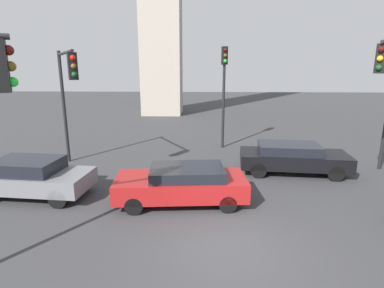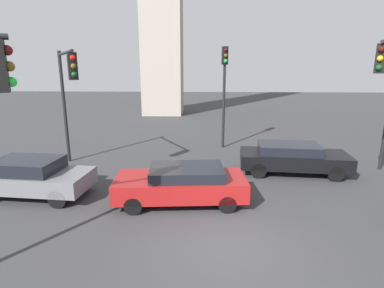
{
  "view_description": "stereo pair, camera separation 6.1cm",
  "coord_description": "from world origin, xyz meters",
  "px_view_note": "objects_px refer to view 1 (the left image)",
  "views": [
    {
      "loc": [
        -0.65,
        -7.44,
        4.73
      ],
      "look_at": [
        -1.22,
        6.68,
        1.23
      ],
      "focal_mm": 29.04,
      "sensor_mm": 36.0,
      "label": 1
    },
    {
      "loc": [
        -0.59,
        -7.44,
        4.73
      ],
      "look_at": [
        -1.22,
        6.68,
        1.23
      ],
      "focal_mm": 29.04,
      "sensor_mm": 36.0,
      "label": 2
    }
  ],
  "objects_px": {
    "traffic_light_2": "(67,84)",
    "traffic_light_3": "(224,79)",
    "car_1": "(292,157)",
    "car_4": "(182,183)",
    "car_3": "(32,177)"
  },
  "relations": [
    {
      "from": "traffic_light_2",
      "to": "traffic_light_3",
      "type": "distance_m",
      "value": 8.61
    },
    {
      "from": "car_1",
      "to": "car_4",
      "type": "xyz_separation_m",
      "value": [
        -4.8,
        -3.42,
        -0.02
      ]
    },
    {
      "from": "car_1",
      "to": "traffic_light_2",
      "type": "bearing_deg",
      "value": -173.58
    },
    {
      "from": "car_3",
      "to": "car_4",
      "type": "relative_size",
      "value": 0.91
    },
    {
      "from": "traffic_light_3",
      "to": "car_4",
      "type": "height_order",
      "value": "traffic_light_3"
    },
    {
      "from": "traffic_light_2",
      "to": "car_1",
      "type": "xyz_separation_m",
      "value": [
        10.01,
        0.27,
        -3.26
      ]
    },
    {
      "from": "traffic_light_3",
      "to": "car_4",
      "type": "distance_m",
      "value": 8.89
    },
    {
      "from": "traffic_light_3",
      "to": "car_1",
      "type": "relative_size",
      "value": 1.19
    },
    {
      "from": "traffic_light_2",
      "to": "car_1",
      "type": "height_order",
      "value": "traffic_light_2"
    },
    {
      "from": "car_1",
      "to": "car_4",
      "type": "height_order",
      "value": "car_1"
    },
    {
      "from": "car_4",
      "to": "car_1",
      "type": "bearing_deg",
      "value": -149.44
    },
    {
      "from": "traffic_light_3",
      "to": "car_1",
      "type": "distance_m",
      "value": 6.36
    },
    {
      "from": "traffic_light_3",
      "to": "car_1",
      "type": "height_order",
      "value": "traffic_light_3"
    },
    {
      "from": "car_3",
      "to": "car_4",
      "type": "bearing_deg",
      "value": 0.93
    },
    {
      "from": "traffic_light_2",
      "to": "car_3",
      "type": "height_order",
      "value": "traffic_light_2"
    }
  ]
}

